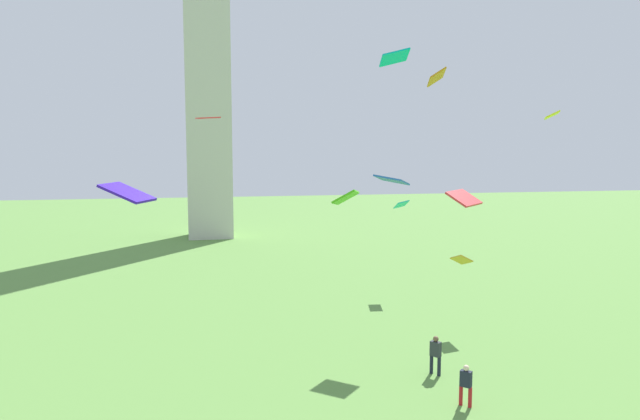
% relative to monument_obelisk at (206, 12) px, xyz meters
% --- Properties ---
extents(monument_obelisk, '(4.92, 4.92, 50.28)m').
position_rel_monument_obelisk_xyz_m(monument_obelisk, '(0.00, 0.00, 0.00)').
color(monument_obelisk, beige).
rests_on(monument_obelisk, ground_plane).
extents(person_0, '(0.46, 0.50, 1.68)m').
position_rel_monument_obelisk_xyz_m(person_0, '(8.66, -42.09, -24.19)').
color(person_0, '#1E2333').
rests_on(person_0, ground_plane).
extents(person_2, '(0.45, 0.46, 1.57)m').
position_rel_monument_obelisk_xyz_m(person_2, '(8.53, -45.02, -24.25)').
color(person_2, red).
rests_on(person_2, ground_plane).
extents(kite_flying_0, '(1.49, 1.70, 0.76)m').
position_rel_monument_obelisk_xyz_m(kite_flying_0, '(4.88, -41.40, -17.58)').
color(kite_flying_0, '#44B513').
extents(kite_flying_1, '(1.02, 0.63, 0.57)m').
position_rel_monument_obelisk_xyz_m(kite_flying_1, '(5.39, -45.54, -12.70)').
color(kite_flying_1, '#03B3AD').
extents(kite_flying_2, '(1.72, 1.59, 0.62)m').
position_rel_monument_obelisk_xyz_m(kite_flying_2, '(9.08, -43.44, -17.52)').
color(kite_flying_2, red).
extents(kite_flying_3, '(1.82, 1.89, 0.56)m').
position_rel_monument_obelisk_xyz_m(kite_flying_3, '(8.44, -37.03, -17.09)').
color(kite_flying_3, '#2660B5').
extents(kite_flying_4, '(0.91, 1.16, 0.69)m').
position_rel_monument_obelisk_xyz_m(kite_flying_4, '(12.49, -27.92, -19.20)').
color(kite_flying_4, '#1BC4AA').
extents(kite_flying_5, '(0.99, 1.16, 0.72)m').
position_rel_monument_obelisk_xyz_m(kite_flying_5, '(8.84, -41.22, -12.62)').
color(kite_flying_5, '#C77B0E').
extents(kite_flying_6, '(0.93, 0.72, 0.14)m').
position_rel_monument_obelisk_xyz_m(kite_flying_6, '(-0.57, -41.95, -14.49)').
color(kite_flying_6, '#F03334').
extents(kite_flying_7, '(0.82, 1.15, 0.75)m').
position_rel_monument_obelisk_xyz_m(kite_flying_7, '(12.56, -36.66, -21.39)').
color(kite_flying_7, gold).
extents(kite_flying_8, '(0.88, 0.96, 0.33)m').
position_rel_monument_obelisk_xyz_m(kite_flying_8, '(12.83, -43.39, -14.28)').
color(kite_flying_8, yellow).
extents(kite_flying_9, '(1.74, 1.58, 0.62)m').
position_rel_monument_obelisk_xyz_m(kite_flying_9, '(-3.09, -45.15, -17.02)').
color(kite_flying_9, '#3212B2').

